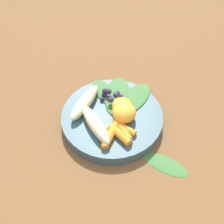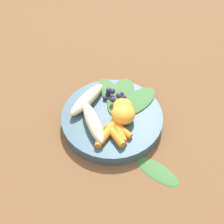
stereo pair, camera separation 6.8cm
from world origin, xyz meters
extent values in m
plane|color=brown|center=(0.00, 0.00, 0.00)|extent=(2.40, 2.40, 0.00)
cylinder|color=#385666|center=(0.00, 0.00, 0.01)|extent=(0.24, 0.24, 0.03)
ellipsoid|color=beige|center=(-0.05, 0.02, 0.04)|extent=(0.10, 0.11, 0.03)
ellipsoid|color=beige|center=(0.00, 0.07, 0.04)|extent=(0.12, 0.04, 0.03)
ellipsoid|color=#F4A833|center=(0.02, -0.02, 0.05)|extent=(0.05, 0.05, 0.04)
ellipsoid|color=#F4A833|center=(0.00, -0.03, 0.05)|extent=(0.06, 0.06, 0.04)
cylinder|color=orange|center=(-0.07, -0.01, 0.04)|extent=(0.05, 0.03, 0.02)
cylinder|color=orange|center=(-0.06, -0.02, 0.04)|extent=(0.06, 0.02, 0.02)
cylinder|color=orange|center=(-0.05, -0.04, 0.04)|extent=(0.04, 0.06, 0.02)
cylinder|color=orange|center=(-0.04, -0.04, 0.04)|extent=(0.05, 0.06, 0.02)
cylinder|color=orange|center=(-0.03, -0.04, 0.04)|extent=(0.03, 0.06, 0.01)
sphere|color=#2D234C|center=(0.03, 0.04, 0.03)|extent=(0.01, 0.01, 0.01)
sphere|color=#2D234C|center=(0.06, 0.00, 0.03)|extent=(0.01, 0.01, 0.01)
sphere|color=#2D234C|center=(0.04, 0.02, 0.03)|extent=(0.01, 0.01, 0.01)
sphere|color=#2D234C|center=(0.07, 0.01, 0.03)|extent=(0.01, 0.01, 0.01)
sphere|color=#2D234C|center=(0.03, 0.01, 0.05)|extent=(0.01, 0.01, 0.01)
sphere|color=#2D234C|center=(0.05, 0.01, 0.05)|extent=(0.01, 0.01, 0.01)
sphere|color=#2D234C|center=(0.05, 0.04, 0.03)|extent=(0.01, 0.01, 0.01)
sphere|color=#2D234C|center=(0.05, 0.03, 0.05)|extent=(0.01, 0.01, 0.01)
sphere|color=#2D234C|center=(0.05, 0.04, 0.05)|extent=(0.01, 0.01, 0.01)
ellipsoid|color=#3D7038|center=(0.07, -0.03, 0.03)|extent=(0.13, 0.09, 0.00)
ellipsoid|color=#3D7038|center=(0.06, 0.01, 0.03)|extent=(0.15, 0.10, 0.00)
ellipsoid|color=#3D7038|center=(0.06, 0.04, 0.03)|extent=(0.10, 0.11, 0.00)
ellipsoid|color=#3D7038|center=(-0.07, -0.15, 0.00)|extent=(0.06, 0.11, 0.01)
camera|label=1|loc=(-0.41, -0.16, 0.55)|focal=45.90mm
camera|label=2|loc=(-0.38, -0.22, 0.55)|focal=45.90mm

